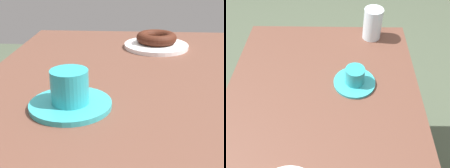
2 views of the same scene
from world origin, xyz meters
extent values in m
cube|color=brown|center=(0.00, 0.00, 0.71)|extent=(0.98, 0.69, 0.05)
cylinder|color=brown|center=(-0.42, -0.27, 0.34)|extent=(0.05, 0.05, 0.69)
cylinder|color=brown|center=(-0.42, 0.27, 0.34)|extent=(0.05, 0.05, 0.69)
cylinder|color=silver|center=(-0.42, 0.19, 0.81)|extent=(0.08, 0.08, 0.13)
cylinder|color=teal|center=(-0.14, 0.11, 0.74)|extent=(0.15, 0.15, 0.01)
cylinder|color=teal|center=(-0.14, 0.11, 0.78)|extent=(0.07, 0.07, 0.06)
cylinder|color=black|center=(-0.14, 0.11, 0.81)|extent=(0.06, 0.06, 0.00)
camera|label=1|loc=(-0.65, 0.01, 0.99)|focal=49.94mm
camera|label=2|loc=(0.46, 0.06, 1.40)|focal=39.36mm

